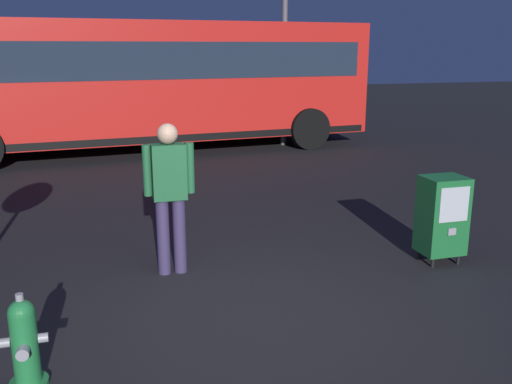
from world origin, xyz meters
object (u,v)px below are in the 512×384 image
object	(u,v)px
fire_hydrant	(25,344)
pedestrian	(170,190)
newspaper_box_primary	(442,215)
bus_far	(84,72)
bus_near	(147,79)

from	to	relation	value
fire_hydrant	pedestrian	distance (m)	2.38
newspaper_box_primary	bus_far	bearing A→B (deg)	107.79
fire_hydrant	newspaper_box_primary	xyz separation A→B (m)	(4.38, 1.34, 0.22)
pedestrian	bus_far	world-z (taller)	bus_far
newspaper_box_primary	pedestrian	bearing A→B (deg)	169.77
newspaper_box_primary	bus_near	world-z (taller)	bus_near
fire_hydrant	newspaper_box_primary	bearing A→B (deg)	16.97
newspaper_box_primary	bus_far	size ratio (longest dim) A/B	0.10
newspaper_box_primary	bus_far	world-z (taller)	bus_far
fire_hydrant	bus_far	world-z (taller)	bus_far
bus_far	newspaper_box_primary	bearing A→B (deg)	-65.48
newspaper_box_primary	bus_near	bearing A→B (deg)	106.54
newspaper_box_primary	fire_hydrant	bearing A→B (deg)	-163.03
newspaper_box_primary	bus_far	distance (m)	12.89
bus_near	bus_far	size ratio (longest dim) A/B	1.00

